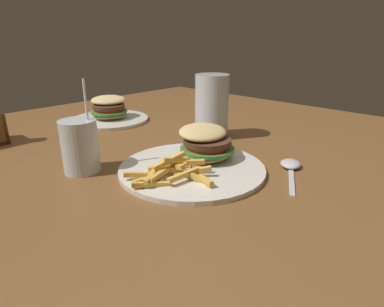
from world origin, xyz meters
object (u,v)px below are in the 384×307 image
object	(u,v)px
meal_plate_near	(197,157)
juice_glass	(80,148)
meal_plate_far	(109,113)
spoon	(291,165)
beer_glass	(212,107)

from	to	relation	value
meal_plate_near	juice_glass	distance (m)	0.25
meal_plate_far	juice_glass	bearing A→B (deg)	-130.65
juice_glass	meal_plate_far	distance (m)	0.43
spoon	meal_plate_far	world-z (taller)	meal_plate_far
meal_plate_far	meal_plate_near	bearing A→B (deg)	-101.05
meal_plate_near	beer_glass	xyz separation A→B (m)	(0.20, 0.13, 0.06)
beer_glass	spoon	size ratio (longest dim) A/B	1.06
juice_glass	spoon	xyz separation A→B (m)	(0.32, -0.32, -0.05)
meal_plate_near	spoon	world-z (taller)	meal_plate_near
beer_glass	meal_plate_far	xyz separation A→B (m)	(-0.10, 0.36, -0.06)
juice_glass	spoon	bearing A→B (deg)	-44.90
meal_plate_near	meal_plate_far	world-z (taller)	meal_plate_near
meal_plate_near	spoon	size ratio (longest dim) A/B	1.90
spoon	meal_plate_far	bearing A→B (deg)	65.09
beer_glass	juice_glass	world-z (taller)	juice_glass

